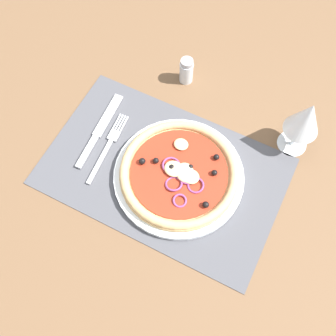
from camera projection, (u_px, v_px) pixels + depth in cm
name	position (u px, v px, depth cm)	size (l,w,h in cm)	color
ground_plane	(164.00, 174.00, 85.89)	(190.00, 140.00, 2.40)	brown
placemat	(163.00, 171.00, 84.62)	(49.74, 31.41, 0.40)	#4C4C51
plate	(179.00, 177.00, 83.14)	(27.10, 27.10, 1.26)	white
pizza	(179.00, 173.00, 81.57)	(24.50, 24.50, 2.68)	tan
fork	(109.00, 144.00, 86.86)	(2.97, 18.06, 0.44)	silver
knife	(100.00, 129.00, 88.42)	(2.97, 20.07, 0.62)	silver
wine_glass	(306.00, 119.00, 78.49)	(7.20, 7.20, 14.90)	silver
pepper_shaker	(186.00, 71.00, 92.04)	(3.20, 3.20, 6.70)	silver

